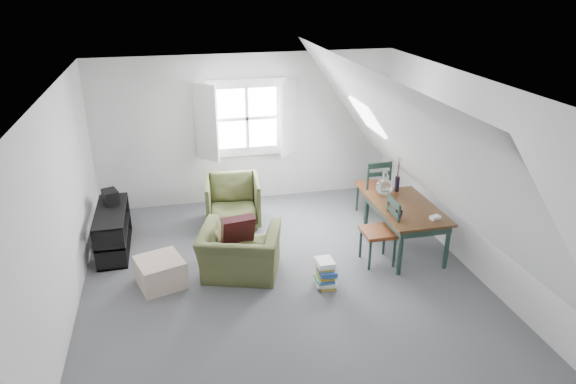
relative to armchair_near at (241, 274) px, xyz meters
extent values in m
plane|color=#4F4F54|center=(0.50, -0.31, 0.00)|extent=(5.50, 5.50, 0.00)
plane|color=white|center=(0.50, -0.31, 2.50)|extent=(5.50, 5.50, 0.00)
plane|color=silver|center=(0.50, 2.44, 1.25)|extent=(5.00, 0.00, 5.00)
plane|color=silver|center=(0.50, -3.06, 1.25)|extent=(5.00, 0.00, 5.00)
plane|color=silver|center=(-2.00, -0.31, 1.25)|extent=(0.00, 5.50, 5.50)
plane|color=silver|center=(3.00, -0.31, 1.25)|extent=(0.00, 5.50, 5.50)
plane|color=white|center=(-1.05, -0.31, 1.78)|extent=(3.19, 5.50, 4.48)
plane|color=white|center=(2.05, -0.31, 1.78)|extent=(3.19, 5.50, 4.48)
cube|color=white|center=(0.50, 2.42, 1.45)|extent=(1.30, 0.04, 1.30)
cube|color=white|center=(-0.18, 2.26, 1.45)|extent=(0.35, 0.35, 1.25)
cube|color=white|center=(1.18, 2.26, 1.45)|extent=(0.35, 0.35, 1.25)
cube|color=white|center=(0.50, 2.41, 1.45)|extent=(1.00, 0.02, 1.00)
cube|color=white|center=(0.50, 2.39, 1.45)|extent=(1.08, 0.04, 0.05)
cube|color=white|center=(0.50, 2.39, 1.45)|extent=(0.05, 0.04, 1.08)
cube|color=white|center=(2.05, 0.99, 1.75)|extent=(0.35, 0.75, 0.47)
imported|color=#434727|center=(0.00, 0.00, 0.00)|extent=(1.22, 1.14, 0.65)
imported|color=#434727|center=(0.10, 1.50, 0.00)|extent=(0.89, 0.92, 0.77)
cube|color=#370F12|center=(0.00, 0.15, 0.57)|extent=(0.46, 0.31, 0.44)
cube|color=tan|center=(-1.02, -0.01, 0.18)|extent=(0.68, 0.68, 0.36)
cube|color=#361E0E|center=(2.36, 0.13, 0.66)|extent=(0.81, 1.35, 0.04)
cube|color=#1E322B|center=(2.36, 0.13, 0.59)|extent=(0.72, 1.26, 0.11)
cylinder|color=#1E322B|center=(2.02, -0.48, 0.32)|extent=(0.06, 0.06, 0.64)
cylinder|color=#1E322B|center=(2.69, -0.48, 0.32)|extent=(0.06, 0.06, 0.64)
cylinder|color=#1E322B|center=(2.02, 0.73, 0.32)|extent=(0.06, 0.06, 0.64)
cylinder|color=#1E322B|center=(2.69, 0.73, 0.32)|extent=(0.06, 0.06, 0.64)
sphere|color=silver|center=(2.21, 0.58, 0.81)|extent=(0.24, 0.24, 0.24)
cylinder|color=silver|center=(2.21, 0.58, 0.96)|extent=(0.08, 0.08, 0.13)
cylinder|color=black|center=(2.46, 0.68, 0.79)|extent=(0.07, 0.07, 0.22)
cylinder|color=#3F2D1E|center=(2.46, 0.68, 1.03)|extent=(0.03, 0.05, 0.40)
cylinder|color=#3F2D1E|center=(2.47, 0.68, 1.03)|extent=(0.04, 0.05, 0.40)
cylinder|color=#3F2D1E|center=(2.45, 0.67, 1.03)|extent=(0.05, 0.07, 0.39)
imported|color=black|center=(2.11, -0.17, 0.68)|extent=(0.13, 0.13, 0.10)
cube|color=white|center=(2.56, -0.32, 0.70)|extent=(0.15, 0.12, 0.04)
cube|color=#5D2B15|center=(2.35, 1.32, 0.49)|extent=(0.46, 0.46, 0.05)
cylinder|color=#1E322B|center=(2.54, 1.51, 0.24)|extent=(0.04, 0.04, 0.47)
cylinder|color=#1E322B|center=(2.54, 1.14, 0.24)|extent=(0.04, 0.04, 0.47)
cylinder|color=#1E322B|center=(2.17, 1.51, 0.24)|extent=(0.04, 0.04, 0.47)
cylinder|color=#1E322B|center=(2.17, 1.14, 0.24)|extent=(0.04, 0.04, 0.47)
cylinder|color=#1E322B|center=(2.54, 1.11, 0.73)|extent=(0.04, 0.04, 0.49)
cylinder|color=#1E322B|center=(2.17, 1.11, 0.73)|extent=(0.04, 0.04, 0.49)
cube|color=#1E322B|center=(2.35, 1.11, 0.93)|extent=(0.37, 0.03, 0.09)
cube|color=#1E322B|center=(2.35, 1.11, 0.79)|extent=(0.37, 0.03, 0.07)
cube|color=#5D2B15|center=(1.86, -0.11, 0.46)|extent=(0.43, 0.43, 0.05)
cylinder|color=#1E322B|center=(1.68, 0.06, 0.22)|extent=(0.04, 0.04, 0.44)
cylinder|color=#1E322B|center=(2.03, 0.06, 0.22)|extent=(0.04, 0.04, 0.44)
cylinder|color=#1E322B|center=(1.68, -0.29, 0.22)|extent=(0.04, 0.04, 0.44)
cylinder|color=#1E322B|center=(2.03, -0.29, 0.22)|extent=(0.04, 0.04, 0.44)
cylinder|color=#1E322B|center=(2.05, 0.06, 0.68)|extent=(0.04, 0.04, 0.46)
cylinder|color=#1E322B|center=(2.05, -0.29, 0.68)|extent=(0.04, 0.04, 0.46)
cube|color=#1E322B|center=(2.05, -0.11, 0.87)|extent=(0.03, 0.35, 0.08)
cube|color=#1E322B|center=(2.05, -0.11, 0.74)|extent=(0.03, 0.35, 0.06)
cube|color=black|center=(-1.66, 1.07, 0.02)|extent=(0.40, 1.21, 0.03)
cube|color=black|center=(-1.66, 1.07, 0.30)|extent=(0.40, 1.21, 0.03)
cube|color=black|center=(-1.66, 1.07, 0.60)|extent=(0.40, 1.21, 0.03)
cube|color=black|center=(-1.66, 0.48, 0.30)|extent=(0.40, 0.03, 0.60)
cube|color=black|center=(-1.66, 1.66, 0.30)|extent=(0.40, 0.03, 0.60)
cube|color=#264C99|center=(-1.66, 0.72, 0.13)|extent=(0.18, 0.20, 0.22)
cube|color=red|center=(-1.66, 1.17, 0.13)|extent=(0.18, 0.24, 0.22)
cube|color=white|center=(-1.66, 0.87, 0.42)|extent=(0.18, 0.22, 0.20)
cube|color=black|center=(-1.66, 1.32, 0.71)|extent=(0.27, 0.31, 0.21)
cube|color=#B29933|center=(1.01, -0.53, 0.02)|extent=(0.19, 0.26, 0.03)
cube|color=white|center=(0.99, -0.52, 0.05)|extent=(0.25, 0.28, 0.03)
cube|color=white|center=(1.02, -0.54, 0.08)|extent=(0.21, 0.28, 0.03)
cube|color=#337F4C|center=(0.98, -0.53, 0.11)|extent=(0.21, 0.26, 0.03)
cube|color=#264C99|center=(1.00, -0.55, 0.13)|extent=(0.23, 0.29, 0.02)
cube|color=#B29933|center=(1.00, -0.53, 0.16)|extent=(0.20, 0.26, 0.02)
cube|color=#B29933|center=(1.00, -0.51, 0.18)|extent=(0.23, 0.28, 0.03)
cube|color=#264C99|center=(1.02, -0.55, 0.22)|extent=(0.23, 0.29, 0.03)
cube|color=#264C99|center=(1.01, -0.55, 0.25)|extent=(0.23, 0.28, 0.03)
cube|color=#B29933|center=(1.00, -0.50, 0.28)|extent=(0.21, 0.27, 0.03)
cube|color=white|center=(0.99, -0.51, 0.32)|extent=(0.21, 0.24, 0.04)
cube|color=white|center=(0.99, -0.51, 0.35)|extent=(0.21, 0.26, 0.03)
camera|label=1|loc=(-0.72, -5.80, 3.67)|focal=32.00mm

